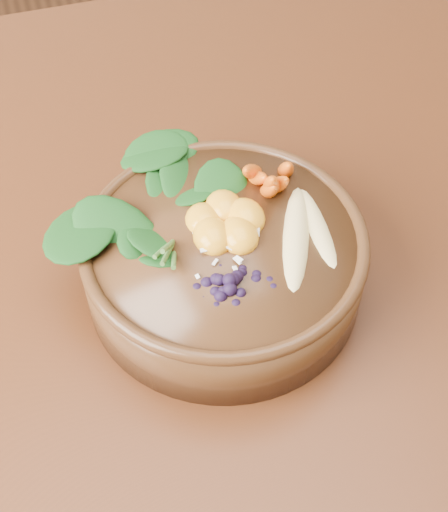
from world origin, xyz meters
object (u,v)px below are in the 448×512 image
(stoneware_bowl, at_px, (224,263))
(mandarin_cluster, at_px, (225,214))
(dining_table, at_px, (318,232))
(carrot_cluster, at_px, (271,154))
(kale_heap, at_px, (177,182))
(blueberry_pile, at_px, (230,272))
(banana_halves, at_px, (308,223))

(stoneware_bowl, distance_m, mandarin_cluster, 0.05)
(dining_table, height_order, carrot_cluster, carrot_cluster)
(kale_heap, distance_m, carrot_cluster, 0.09)
(dining_table, height_order, stoneware_bowl, stoneware_bowl)
(blueberry_pile, bearing_deg, stoneware_bowl, 78.19)
(dining_table, height_order, kale_heap, kale_heap)
(stoneware_bowl, height_order, kale_heap, kale_heap)
(carrot_cluster, xyz_separation_m, mandarin_cluster, (-0.06, -0.04, -0.02))
(banana_halves, relative_size, mandarin_cluster, 1.70)
(carrot_cluster, distance_m, banana_halves, 0.08)
(carrot_cluster, relative_size, mandarin_cluster, 0.87)
(kale_heap, distance_m, mandarin_cluster, 0.06)
(kale_heap, distance_m, blueberry_pile, 0.12)
(mandarin_cluster, bearing_deg, banana_halves, -24.42)
(kale_heap, height_order, mandarin_cluster, kale_heap)
(stoneware_bowl, height_order, mandarin_cluster, mandarin_cluster)
(kale_heap, xyz_separation_m, mandarin_cluster, (0.03, -0.05, -0.01))
(stoneware_bowl, distance_m, banana_halves, 0.09)
(kale_heap, height_order, blueberry_pile, kale_heap)
(dining_table, xyz_separation_m, mandarin_cluster, (-0.15, -0.10, 0.18))
(dining_table, bearing_deg, mandarin_cluster, -147.54)
(stoneware_bowl, height_order, carrot_cluster, carrot_cluster)
(dining_table, relative_size, stoneware_bowl, 6.00)
(banana_halves, bearing_deg, dining_table, 71.97)
(carrot_cluster, bearing_deg, blueberry_pile, -109.55)
(banana_halves, bearing_deg, kale_heap, 156.45)
(mandarin_cluster, xyz_separation_m, blueberry_pile, (-0.02, -0.07, 0.00))
(banana_halves, bearing_deg, stoneware_bowl, -177.26)
(kale_heap, bearing_deg, carrot_cluster, -4.16)
(mandarin_cluster, bearing_deg, stoneware_bowl, -111.01)
(blueberry_pile, bearing_deg, dining_table, 44.54)
(dining_table, bearing_deg, kale_heap, -165.37)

